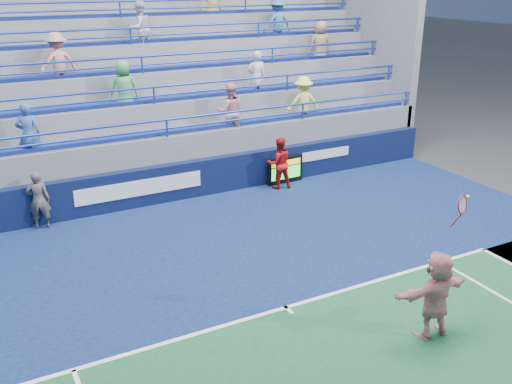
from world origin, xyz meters
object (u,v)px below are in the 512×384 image
tennis_player (436,295)px  ball_girl (279,163)px  line_judge (39,200)px  serve_speed_board (285,170)px

tennis_player → ball_girl: (1.32, 7.94, -0.04)m
tennis_player → line_judge: bearing=124.2°
tennis_player → line_judge: tennis_player is taller
serve_speed_board → tennis_player: bearing=-101.7°
ball_girl → tennis_player: bearing=91.1°
tennis_player → ball_girl: bearing=80.5°
line_judge → ball_girl: (6.91, -0.28, 0.02)m
tennis_player → ball_girl: size_ratio=1.68×
tennis_player → line_judge: size_ratio=1.73×
serve_speed_board → ball_girl: (-0.38, -0.28, 0.37)m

